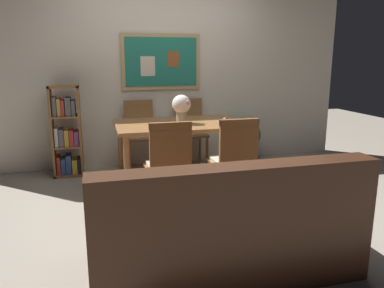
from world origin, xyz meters
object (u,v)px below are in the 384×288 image
at_px(leather_couch, 224,230).
at_px(potted_ivy, 248,140).
at_px(bookshelf, 67,135).
at_px(flower_vase, 181,106).
at_px(dining_table, 181,131).
at_px(tv_remote, 224,119).
at_px(dining_chair_near_right, 235,156).
at_px(dining_chair_far_left, 140,129).
at_px(dining_chair_near_left, 169,160).
at_px(dining_chair_far_right, 190,126).

distance_m(leather_couch, potted_ivy, 2.95).
height_order(bookshelf, flower_vase, bookshelf).
relative_size(dining_table, bookshelf, 1.29).
bearing_deg(bookshelf, tv_remote, -21.06).
bearing_deg(dining_chair_near_right, tv_remote, 77.03).
relative_size(dining_table, flower_vase, 4.58).
distance_m(dining_chair_far_left, dining_chair_near_left, 1.63).
relative_size(bookshelf, flower_vase, 3.54).
bearing_deg(dining_table, bookshelf, 150.32).
bearing_deg(dining_chair_near_right, flower_vase, 113.53).
xyz_separation_m(bookshelf, potted_ivy, (2.46, 0.04, -0.22)).
xyz_separation_m(dining_chair_near_right, dining_chair_far_right, (-0.02, 1.65, 0.00)).
relative_size(dining_chair_near_right, potted_ivy, 1.55).
height_order(potted_ivy, tv_remote, tv_remote).
bearing_deg(dining_chair_near_right, potted_ivy, 62.72).
relative_size(dining_chair_near_left, bookshelf, 0.80).
distance_m(dining_table, dining_chair_near_left, 0.89).
distance_m(dining_chair_near_right, tv_remote, 0.90).
xyz_separation_m(flower_vase, tv_remote, (0.54, 0.07, -0.18)).
bearing_deg(tv_remote, dining_table, -176.61).
distance_m(dining_table, tv_remote, 0.55).
xyz_separation_m(dining_chair_near_left, potted_ivy, (1.47, 1.60, -0.23)).
bearing_deg(dining_chair_far_right, potted_ivy, -3.65).
relative_size(dining_chair_far_left, bookshelf, 0.80).
distance_m(dining_chair_far_left, dining_chair_far_right, 0.69).
height_order(dining_chair_near_right, dining_chair_near_left, same).
xyz_separation_m(dining_table, dining_chair_near_left, (-0.31, -0.83, -0.11)).
distance_m(dining_chair_far_right, potted_ivy, 0.87).
relative_size(bookshelf, tv_remote, 7.15).
bearing_deg(flower_vase, leather_couch, -94.48).
bearing_deg(tv_remote, bookshelf, 158.94).
distance_m(leather_couch, tv_remote, 2.07).
distance_m(dining_table, leather_couch, 1.91).
distance_m(bookshelf, tv_remote, 1.97).
xyz_separation_m(dining_table, dining_chair_far_left, (-0.37, 0.80, -0.11)).
bearing_deg(dining_table, potted_ivy, 33.60).
bearing_deg(potted_ivy, dining_table, -146.40).
xyz_separation_m(dining_chair_near_left, flower_vase, (0.31, 0.79, 0.40)).
xyz_separation_m(dining_chair_far_left, potted_ivy, (1.53, -0.03, -0.23)).
bearing_deg(flower_vase, dining_table, 90.51).
bearing_deg(leather_couch, dining_chair_far_left, 94.81).
bearing_deg(dining_chair_near_right, leather_couch, -114.69).
xyz_separation_m(dining_chair_near_left, bookshelf, (-0.98, 1.56, -0.01)).
height_order(dining_table, dining_chair_far_left, dining_chair_far_left).
relative_size(leather_couch, tv_remote, 11.33).
height_order(dining_table, dining_chair_near_right, dining_chair_near_right).
relative_size(dining_chair_far_right, tv_remote, 5.73).
bearing_deg(flower_vase, tv_remote, 7.67).
bearing_deg(dining_table, dining_chair_far_left, 114.76).
bearing_deg(flower_vase, dining_chair_far_left, 113.72).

